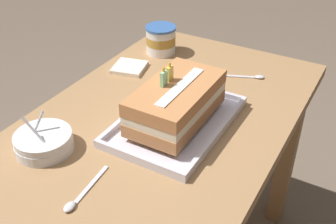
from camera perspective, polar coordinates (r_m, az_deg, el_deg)
The scene contains 8 objects.
dining_table at distance 1.21m, azimuth -1.01°, elevation -5.25°, with size 1.09×0.66×0.71m.
foil_tray at distance 1.12m, azimuth 1.10°, elevation -1.43°, with size 0.38×0.26×0.02m.
birthday_cake at distance 1.08m, azimuth 1.13°, elevation 1.44°, with size 0.29×0.16×0.15m.
bowl_stack at distance 1.07m, azimuth -16.70°, elevation -3.95°, with size 0.14×0.14×0.11m.
ice_cream_tub at distance 1.48m, azimuth -0.99°, elevation 9.92°, with size 0.11×0.11×0.10m.
serving_spoon_near_tray at distance 1.36m, azimuth 11.43°, elevation 4.78°, with size 0.07×0.13×0.01m.
serving_spoon_by_bowls at distance 0.93m, azimuth -12.37°, elevation -11.52°, with size 0.16×0.03×0.01m.
napkin_pile at distance 1.39m, azimuth -5.32°, elevation 6.12°, with size 0.12×0.12×0.01m.
Camera 1 is at (-0.81, -0.48, 1.36)m, focal length 44.38 mm.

